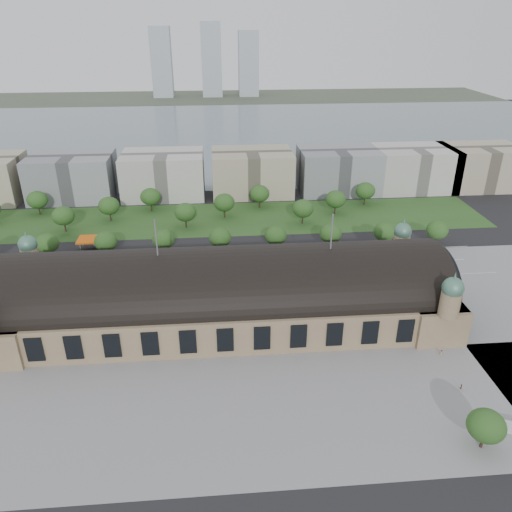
{
  "coord_description": "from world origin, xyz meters",
  "views": [
    {
      "loc": [
        -1.27,
        -142.49,
        93.91
      ],
      "look_at": [
        12.65,
        20.33,
        14.0
      ],
      "focal_mm": 35.0,
      "sensor_mm": 36.0,
      "label": 1
    }
  ],
  "objects": [
    {
      "name": "bus_east",
      "position": [
        9.32,
        27.0,
        1.66
      ],
      "size": [
        12.0,
        3.13,
        3.32
      ],
      "primitive_type": "imported",
      "rotation": [
        0.0,
        0.0,
        1.54
      ],
      "color": "#BBB9AE",
      "rests_on": "ground"
    },
    {
      "name": "tree_row_2",
      "position": [
        -72.0,
        53.0,
        7.43
      ],
      "size": [
        9.6,
        9.6,
        11.52
      ],
      "color": "#2D2116",
      "rests_on": "ground"
    },
    {
      "name": "parked_car_3",
      "position": [
        -65.17,
        21.0,
        0.71
      ],
      "size": [
        4.51,
        3.04,
        1.43
      ],
      "primitive_type": "imported",
      "rotation": [
        0.0,
        0.0,
        -1.21
      ],
      "color": "#53555A",
      "rests_on": "ground"
    },
    {
      "name": "traffic_car_4",
      "position": [
        5.67,
        29.1,
        0.79
      ],
      "size": [
        4.78,
        2.19,
        1.59
      ],
      "primitive_type": "imported",
      "rotation": [
        0.0,
        0.0,
        -1.5
      ],
      "color": "#1B1947",
      "rests_on": "ground"
    },
    {
      "name": "van_south",
      "position": [
        69.73,
        -55.72,
        1.14
      ],
      "size": [
        5.92,
        3.94,
        2.38
      ],
      "rotation": [
        0.0,
        0.0,
        -0.35
      ],
      "color": "silver",
      "rests_on": "ground"
    },
    {
      "name": "tree_row_5",
      "position": [
        0.0,
        53.0,
        7.43
      ],
      "size": [
        9.6,
        9.6,
        11.52
      ],
      "color": "#2D2116",
      "rests_on": "ground"
    },
    {
      "name": "plaza_south",
      "position": [
        10.0,
        -44.0,
        0.0
      ],
      "size": [
        190.0,
        48.0,
        0.12
      ],
      "primitive_type": "cube",
      "color": "gray",
      "rests_on": "ground"
    },
    {
      "name": "office_7",
      "position": [
        155.0,
        133.0,
        12.0
      ],
      "size": [
        45.0,
        32.0,
        24.0
      ],
      "primitive_type": "cube",
      "color": "tan",
      "rests_on": "ground"
    },
    {
      "name": "bus_mid",
      "position": [
        18.38,
        31.36,
        1.85
      ],
      "size": [
        13.46,
        4.01,
        3.7
      ],
      "primitive_type": "imported",
      "rotation": [
        0.0,
        0.0,
        1.64
      ],
      "color": "beige",
      "rests_on": "ground"
    },
    {
      "name": "far_shore",
      "position": [
        0.0,
        498.0,
        0.0
      ],
      "size": [
        700.0,
        120.0,
        0.14
      ],
      "primitive_type": "cube",
      "color": "#44513D",
      "rests_on": "ground"
    },
    {
      "name": "tree_belt_4",
      "position": [
        -54.0,
        95.0,
        8.05
      ],
      "size": [
        10.4,
        10.4,
        12.48
      ],
      "color": "#2D2116",
      "rests_on": "ground"
    },
    {
      "name": "parked_car_2",
      "position": [
        -52.79,
        21.0,
        0.69
      ],
      "size": [
        4.98,
        4.41,
        1.38
      ],
      "primitive_type": "imported",
      "rotation": [
        0.0,
        0.0,
        -0.93
      ],
      "color": "#1A1E48",
      "rests_on": "ground"
    },
    {
      "name": "parked_car_4",
      "position": [
        -50.68,
        25.0,
        0.81
      ],
      "size": [
        5.18,
        3.81,
        1.63
      ],
      "primitive_type": "imported",
      "rotation": [
        0.0,
        0.0,
        -1.09
      ],
      "color": "silver",
      "rests_on": "ground"
    },
    {
      "name": "tree_belt_9",
      "position": [
        41.0,
        83.0,
        8.05
      ],
      "size": [
        10.4,
        10.4,
        12.48
      ],
      "color": "#2D2116",
      "rests_on": "ground"
    },
    {
      "name": "far_tower_left",
      "position": [
        -60.0,
        508.0,
        40.0
      ],
      "size": [
        24.0,
        24.0,
        80.0
      ],
      "primitive_type": "cube",
      "color": "#9EA8B2",
      "rests_on": "ground"
    },
    {
      "name": "traffic_car_5",
      "position": [
        39.49,
        43.65,
        0.77
      ],
      "size": [
        4.81,
        2.12,
        1.54
      ],
      "primitive_type": "imported",
      "rotation": [
        0.0,
        0.0,
        1.68
      ],
      "color": "slate",
      "rests_on": "ground"
    },
    {
      "name": "bus_west",
      "position": [
        1.05,
        32.0,
        1.85
      ],
      "size": [
        13.31,
        3.25,
        3.7
      ],
      "primitive_type": "imported",
      "rotation": [
        0.0,
        0.0,
        1.58
      ],
      "color": "red",
      "rests_on": "ground"
    },
    {
      "name": "ground",
      "position": [
        0.0,
        0.0,
        0.0
      ],
      "size": [
        900.0,
        900.0,
        0.0
      ],
      "primitive_type": "plane",
      "color": "black",
      "rests_on": "ground"
    },
    {
      "name": "lake",
      "position": [
        0.0,
        298.0,
        0.0
      ],
      "size": [
        700.0,
        320.0,
        0.08
      ],
      "primitive_type": "cube",
      "color": "slate",
      "rests_on": "ground"
    },
    {
      "name": "tree_belt_8",
      "position": [
        22.0,
        107.0,
        8.05
      ],
      "size": [
        10.4,
        10.4,
        12.48
      ],
      "color": "#2D2116",
      "rests_on": "ground"
    },
    {
      "name": "tree_row_8",
      "position": [
        72.0,
        53.0,
        7.43
      ],
      "size": [
        9.6,
        9.6,
        11.52
      ],
      "color": "#2D2116",
      "rests_on": "ground"
    },
    {
      "name": "pedestrian_1",
      "position": [
        64.41,
        -40.03,
        0.93
      ],
      "size": [
        0.62,
        0.78,
        1.86
      ],
      "primitive_type": "imported",
      "rotation": [
        0.0,
        0.0,
        1.27
      ],
      "color": "gray",
      "rests_on": "ground"
    },
    {
      "name": "grass_belt",
      "position": [
        -15.0,
        93.0,
        0.0
      ],
      "size": [
        300.0,
        45.0,
        0.1
      ],
      "primitive_type": "cube",
      "color": "#2D4F1F",
      "rests_on": "ground"
    },
    {
      "name": "road_slab",
      "position": [
        -20.0,
        38.0,
        0.0
      ],
      "size": [
        260.0,
        26.0,
        0.1
      ],
      "primitive_type": "cube",
      "color": "black",
      "rests_on": "ground"
    },
    {
      "name": "pedestrian_0",
      "position": [
        65.43,
        -24.52,
        0.92
      ],
      "size": [
        0.94,
        0.6,
        1.83
      ],
      "primitive_type": "imported",
      "rotation": [
        0.0,
        0.0,
        0.1
      ],
      "color": "gray",
      "rests_on": "ground"
    },
    {
      "name": "tree_belt_2",
      "position": [
        -92.0,
        107.0,
        8.05
      ],
      "size": [
        10.4,
        10.4,
        12.48
      ],
      "color": "#2D2116",
      "rests_on": "ground"
    },
    {
      "name": "office_4",
      "position": [
        20.0,
        133.0,
        12.0
      ],
      "size": [
        45.0,
        32.0,
        24.0
      ],
      "primitive_type": "cube",
      "color": "tan",
      "rests_on": "ground"
    },
    {
      "name": "tree_plaza_s",
      "position": [
        60.0,
        -60.0,
        6.8
      ],
      "size": [
        9.0,
        9.0,
        10.64
      ],
      "color": "#2D2116",
      "rests_on": "ground"
    },
    {
      "name": "parked_car_6",
      "position": [
        -18.0,
        24.07,
        0.83
      ],
      "size": [
        6.08,
        4.94,
        1.66
      ],
      "primitive_type": "imported",
      "rotation": [
        0.0,
        0.0,
        -1.03
      ],
      "color": "black",
      "rests_on": "ground"
    },
    {
      "name": "parked_car_0",
      "position": [
        -60.95,
        25.0,
        0.79
      ],
      "size": [
        4.93,
        3.94,
        1.57
      ],
      "primitive_type": "imported",
      "rotation": [
        0.0,
        0.0,
        -1.01
      ],
      "color": "black",
      "rests_on": "ground"
    },
    {
      "name": "parked_car_5",
      "position": [
        -27.64,
        25.0,
        0.7
      ],
      "size": [
        5.47,
        4.68,
        1.39
      ],
      "primitive_type": "imported",
      "rotation": [
        0.0,
        0.0,
        -0.99
      ],
      "color": "gray",
      "rests_on": "ground"
    },
    {
      "name": "far_tower_right",
      "position": [
        45.0,
        508.0,
        37.5
      ],
      "size": [
        24.0,
        24.0,
        75.0
      ],
      "primitive_type": "cube",
      "color": "#9EA8B2",
      "rests_on": "ground"
    },
    {
      "name": "tree_belt_5",
      "position": [
        -35.0,
        107.0,
        8.05
      ],
      "size": [
        10.4,
        10.4,
        12.48
      ],
      "color": "#2D2116",
      "rests_on": "ground"
    },
    {
      "name": "far_tower_mid",
      "position": [
        0.0,
        508.0,
        42.5
      ],
      "size": [
        24.0,
        24.0,
        85.0
      ],
      "primitive_type": "cube",
      "color": "#9EA8B2",
      "rests_on": "ground"
    },
    {
      "name": "tree_belt_10",
      "position": [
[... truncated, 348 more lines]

